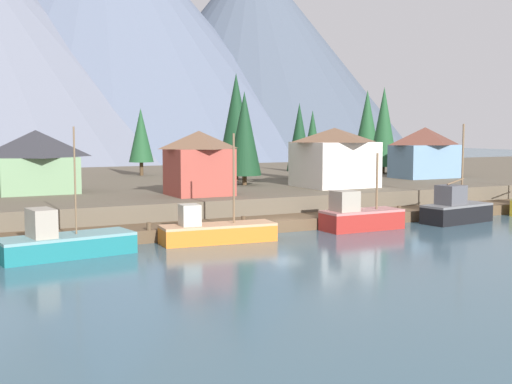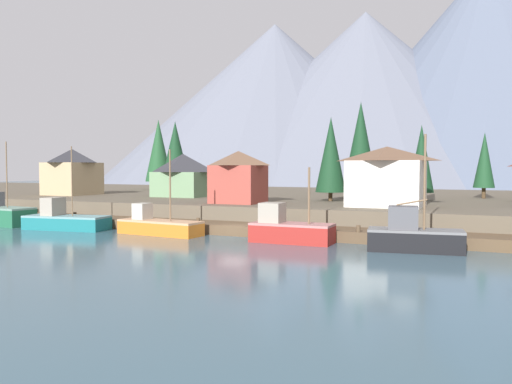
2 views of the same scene
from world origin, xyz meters
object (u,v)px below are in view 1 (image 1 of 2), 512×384
(fishing_boat_teal, at_px, (63,242))
(conifer_mid_right, at_px, (236,123))
(conifer_centre, at_px, (141,135))
(house_blue, at_px, (425,152))
(house_red, at_px, (199,162))
(house_green, at_px, (36,161))
(conifer_far_left, at_px, (384,127))
(conifer_mid_left, at_px, (367,124))
(fishing_boat_black, at_px, (456,209))
(house_white, at_px, (334,157))
(fishing_boat_red, at_px, (359,217))
(conifer_near_right, at_px, (244,134))
(conifer_back_left, at_px, (299,137))
(conifer_near_left, at_px, (312,137))
(fishing_boat_orange, at_px, (216,231))

(fishing_boat_teal, xyz_separation_m, conifer_mid_right, (25.56, 26.72, 8.47))
(fishing_boat_teal, relative_size, conifer_centre, 1.05)
(house_blue, xyz_separation_m, house_red, (-33.89, -7.67, -0.22))
(fishing_boat_teal, height_order, house_green, fishing_boat_teal)
(fishing_boat_teal, bearing_deg, conifer_far_left, 21.83)
(house_red, relative_size, conifer_mid_right, 0.47)
(conifer_centre, relative_size, conifer_far_left, 0.75)
(house_red, distance_m, conifer_mid_left, 46.41)
(house_red, bearing_deg, conifer_mid_right, 53.91)
(fishing_boat_black, relative_size, house_red, 1.52)
(house_blue, height_order, house_white, house_blue)
(fishing_boat_black, height_order, conifer_far_left, conifer_far_left)
(fishing_boat_black, bearing_deg, fishing_boat_red, 169.25)
(house_white, distance_m, conifer_near_right, 10.18)
(conifer_back_left, bearing_deg, house_white, -101.30)
(fishing_boat_red, relative_size, conifer_back_left, 0.77)
(house_blue, distance_m, house_white, 18.26)
(fishing_boat_red, bearing_deg, conifer_far_left, 48.41)
(conifer_near_left, bearing_deg, conifer_back_left, -130.31)
(fishing_boat_orange, height_order, conifer_far_left, conifer_far_left)
(house_red, xyz_separation_m, conifer_back_left, (18.74, 13.32, 2.14))
(house_red, bearing_deg, fishing_boat_teal, -141.12)
(conifer_near_left, bearing_deg, conifer_far_left, -30.44)
(house_white, height_order, conifer_mid_right, conifer_mid_right)
(conifer_mid_right, bearing_deg, fishing_boat_black, -68.96)
(fishing_boat_orange, height_order, house_white, house_white)
(house_blue, height_order, conifer_back_left, conifer_back_left)
(fishing_boat_teal, height_order, house_white, fishing_boat_teal)
(house_blue, relative_size, conifer_mid_left, 0.68)
(conifer_near_right, height_order, conifer_far_left, conifer_far_left)
(conifer_centre, bearing_deg, conifer_mid_right, -59.52)
(house_red, xyz_separation_m, conifer_mid_left, (38.32, 25.90, 3.85))
(conifer_far_left, bearing_deg, conifer_mid_left, 66.78)
(fishing_boat_teal, xyz_separation_m, house_green, (1.49, 20.90, 4.63))
(fishing_boat_red, bearing_deg, house_red, 132.54)
(fishing_boat_red, relative_size, conifer_mid_right, 0.56)
(conifer_mid_left, distance_m, conifer_far_left, 10.01)
(house_white, bearing_deg, conifer_far_left, 39.25)
(fishing_boat_orange, xyz_separation_m, house_green, (-10.04, 20.27, 4.74))
(conifer_mid_right, bearing_deg, conifer_centre, 120.48)
(fishing_boat_orange, bearing_deg, conifer_near_left, 53.47)
(house_green, distance_m, conifer_far_left, 48.36)
(house_white, xyz_separation_m, house_red, (-16.50, -2.10, -0.15))
(fishing_boat_red, height_order, conifer_back_left, conifer_back_left)
(fishing_boat_teal, relative_size, house_red, 1.56)
(fishing_boat_teal, bearing_deg, house_green, 77.54)
(house_white, bearing_deg, conifer_near_right, 142.55)
(house_white, xyz_separation_m, conifer_far_left, (17.88, 14.60, 3.29))
(house_red, height_order, conifer_far_left, conifer_far_left)
(house_green, distance_m, house_white, 30.54)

